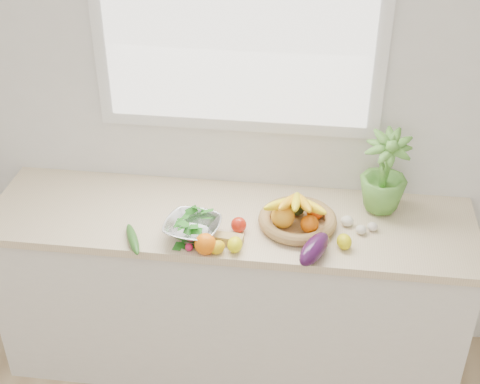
# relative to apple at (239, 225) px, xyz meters

# --- Properties ---
(back_wall) EXTENTS (4.50, 0.02, 2.70)m
(back_wall) POSITION_rel_apple_xyz_m (-0.06, 0.41, 0.41)
(back_wall) COLOR white
(back_wall) RESTS_ON ground
(counter_cabinet) EXTENTS (2.20, 0.58, 0.86)m
(counter_cabinet) POSITION_rel_apple_xyz_m (-0.06, 0.11, -0.51)
(counter_cabinet) COLOR silver
(counter_cabinet) RESTS_ON ground
(countertop) EXTENTS (2.24, 0.62, 0.04)m
(countertop) POSITION_rel_apple_xyz_m (-0.06, 0.11, -0.06)
(countertop) COLOR beige
(countertop) RESTS_ON counter_cabinet
(window_frame) EXTENTS (1.30, 0.03, 1.10)m
(window_frame) POSITION_rel_apple_xyz_m (-0.06, 0.39, 0.81)
(window_frame) COLOR white
(window_frame) RESTS_ON back_wall
(window_pane) EXTENTS (1.18, 0.01, 0.98)m
(window_pane) POSITION_rel_apple_xyz_m (-0.06, 0.37, 0.81)
(window_pane) COLOR white
(window_pane) RESTS_ON window_frame
(orange_loose) EXTENTS (0.10, 0.10, 0.09)m
(orange_loose) POSITION_rel_apple_xyz_m (-0.12, -0.17, 0.01)
(orange_loose) COLOR orange
(orange_loose) RESTS_ON countertop
(lemon_a) EXTENTS (0.07, 0.08, 0.06)m
(lemon_a) POSITION_rel_apple_xyz_m (0.00, -0.14, -0.00)
(lemon_a) COLOR #F0EC0D
(lemon_a) RESTS_ON countertop
(lemon_b) EXTENTS (0.09, 0.09, 0.06)m
(lemon_b) POSITION_rel_apple_xyz_m (-0.07, -0.16, -0.01)
(lemon_b) COLOR #E2AF0C
(lemon_b) RESTS_ON countertop
(lemon_c) EXTENTS (0.08, 0.09, 0.06)m
(lemon_c) POSITION_rel_apple_xyz_m (0.46, -0.06, -0.00)
(lemon_c) COLOR yellow
(lemon_c) RESTS_ON countertop
(apple) EXTENTS (0.09, 0.09, 0.07)m
(apple) POSITION_rel_apple_xyz_m (0.00, 0.00, 0.00)
(apple) COLOR red
(apple) RESTS_ON countertop
(ginger) EXTENTS (0.12, 0.06, 0.04)m
(ginger) POSITION_rel_apple_xyz_m (-0.03, -0.09, -0.02)
(ginger) COLOR tan
(ginger) RESTS_ON countertop
(garlic_a) EXTENTS (0.06, 0.06, 0.05)m
(garlic_a) POSITION_rel_apple_xyz_m (0.48, 0.11, -0.01)
(garlic_a) COLOR silver
(garlic_a) RESTS_ON countertop
(garlic_b) EXTENTS (0.05, 0.05, 0.04)m
(garlic_b) POSITION_rel_apple_xyz_m (0.59, 0.08, -0.02)
(garlic_b) COLOR silver
(garlic_b) RESTS_ON countertop
(garlic_c) EXTENTS (0.05, 0.05, 0.04)m
(garlic_c) POSITION_rel_apple_xyz_m (0.54, 0.05, -0.01)
(garlic_c) COLOR beige
(garlic_c) RESTS_ON countertop
(eggplant) EXTENTS (0.17, 0.24, 0.09)m
(eggplant) POSITION_rel_apple_xyz_m (0.34, -0.14, 0.01)
(eggplant) COLOR #320E35
(eggplant) RESTS_ON countertop
(cucumber) EXTENTS (0.13, 0.22, 0.04)m
(cucumber) POSITION_rel_apple_xyz_m (-0.44, -0.14, -0.01)
(cucumber) COLOR #1C5819
(cucumber) RESTS_ON countertop
(radish) EXTENTS (0.04, 0.04, 0.03)m
(radish) POSITION_rel_apple_xyz_m (-0.19, -0.16, -0.02)
(radish) COLOR #BD1744
(radish) RESTS_ON countertop
(potted_herb) EXTENTS (0.23, 0.23, 0.38)m
(potted_herb) POSITION_rel_apple_xyz_m (0.63, 0.25, 0.17)
(potted_herb) COLOR #579A38
(potted_herb) RESTS_ON countertop
(fruit_basket) EXTENTS (0.36, 0.36, 0.18)m
(fruit_basket) POSITION_rel_apple_xyz_m (0.25, 0.08, 0.02)
(fruit_basket) COLOR tan
(fruit_basket) RESTS_ON countertop
(colander_with_spinach) EXTENTS (0.28, 0.28, 0.12)m
(colander_with_spinach) POSITION_rel_apple_xyz_m (-0.19, -0.07, 0.03)
(colander_with_spinach) COLOR silver
(colander_with_spinach) RESTS_ON countertop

